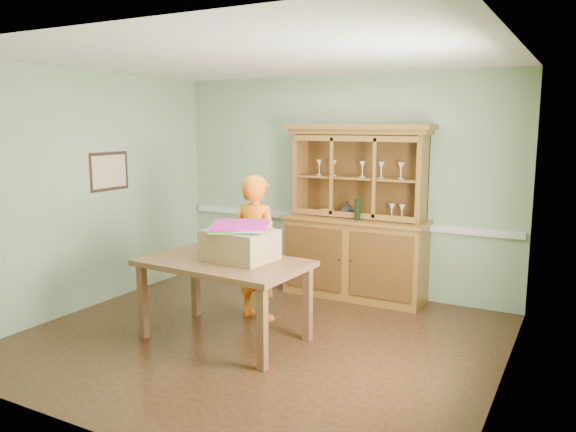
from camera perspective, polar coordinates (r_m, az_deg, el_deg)
The scene contains 14 objects.
floor at distance 5.70m, azimuth -3.03°, elevation -12.33°, with size 4.50×4.50×0.00m, color #482C17.
ceiling at distance 5.33m, azimuth -3.29°, elevation 15.73°, with size 4.50×4.50×0.00m, color white.
wall_back at distance 7.12m, azimuth 5.33°, elevation 3.22°, with size 4.50×4.50×0.00m, color #89A67D.
wall_left at distance 6.80m, azimuth -19.53°, elevation 2.43°, with size 4.00×4.00×0.00m, color #89A67D.
wall_right at distance 4.60m, azimuth 21.44°, elevation -0.76°, with size 4.00×4.00×0.00m, color #89A67D.
wall_front at distance 3.82m, azimuth -19.08°, elevation -2.58°, with size 4.50×4.50×0.00m, color #89A67D.
chair_rail at distance 7.16m, azimuth 5.20°, elevation -0.39°, with size 4.41×0.05×0.08m, color silver.
framed_map at distance 6.97m, azimuth -17.67°, elevation 4.34°, with size 0.03×0.60×0.46m.
window_panel at distance 4.29m, azimuth 20.78°, elevation 0.61°, with size 0.03×0.96×1.36m.
china_hutch at distance 6.88m, azimuth 6.87°, elevation -2.18°, with size 1.79×0.59×2.10m.
dining_table at distance 5.51m, azimuth -6.52°, elevation -5.46°, with size 1.65×1.04×0.80m.
cardboard_box at distance 5.46m, azimuth -4.89°, elevation -2.94°, with size 0.63×0.51×0.29m, color #9B7F50.
kite_stack at distance 5.48m, azimuth -4.90°, elevation -1.04°, with size 0.72×0.72×0.05m.
person at distance 6.06m, azimuth -3.21°, elevation -3.21°, with size 0.58×0.38×1.58m, color orange.
Camera 1 is at (2.78, -4.51, 2.11)m, focal length 35.00 mm.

